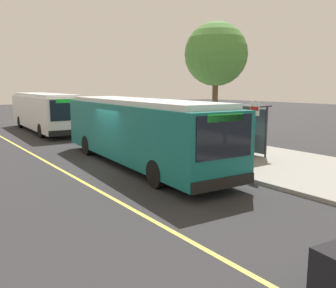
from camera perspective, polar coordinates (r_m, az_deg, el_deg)
ground_plane at (r=16.23m, az=-8.82°, el=-3.39°), size 120.00×120.00×0.00m
sidewalk_curb at (r=19.60m, az=7.00°, el=-0.94°), size 44.00×6.40×0.15m
lane_stripe_center at (r=15.39m, az=-16.16°, el=-4.33°), size 36.00×0.14×0.01m
transit_bus_main at (r=15.93m, az=-4.78°, el=2.36°), size 11.93×3.37×2.95m
transit_bus_second at (r=29.50m, az=-19.20°, el=5.04°), size 11.75×3.07×2.95m
bus_shelter at (r=18.12m, az=10.89°, el=4.01°), size 2.90×1.60×2.48m
waiting_bench at (r=18.13m, az=10.63°, el=-0.07°), size 1.60×0.48×0.95m
route_sign_post at (r=14.48m, az=13.64°, el=2.79°), size 0.44×0.08×2.80m
pedestrian_commuter at (r=15.52m, az=11.06°, el=0.17°), size 0.24×0.40×1.69m
street_tree_upstreet at (r=23.02m, az=7.68°, el=14.00°), size 3.93×3.93×7.30m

